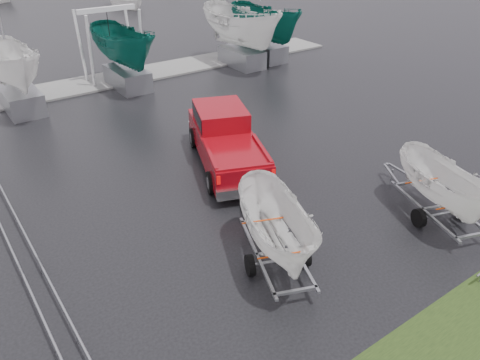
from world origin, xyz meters
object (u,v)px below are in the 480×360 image
Objects in this scene: trailer_hitched at (279,185)px; boat_hoist at (109,34)px; trailer_parked at (452,150)px; pickup_truck at (225,137)px.

boat_hoist is (2.84, 18.48, 0.06)m from trailer_hitched.
pickup_truck is at bearing 133.54° from trailer_parked.
pickup_truck is 1.40× the size of trailer_parked.
pickup_truck is 8.17m from trailer_parked.
pickup_truck is 6.73m from trailer_hitched.
trailer_hitched is at bearing -90.00° from pickup_truck.
pickup_truck is at bearing 90.00° from trailer_hitched.
trailer_hitched is at bearing -98.73° from boat_hoist.
trailer_hitched reaches higher than pickup_truck.
trailer_hitched reaches higher than boat_hoist.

